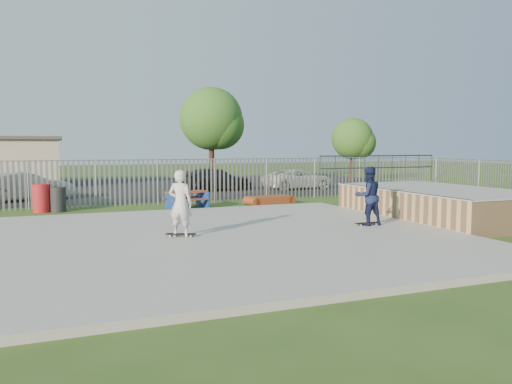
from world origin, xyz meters
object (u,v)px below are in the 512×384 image
object	(u,v)px
car_white	(298,179)
trash_bin_grey	(58,199)
trash_bin_red	(42,198)
tree_mid	(211,119)
tree_right	(352,139)
car_dark	(216,180)
car_silver	(27,186)
funbox	(270,200)
skater_white	(180,203)
picnic_table	(187,200)
skater_navy	(368,196)

from	to	relation	value
car_white	trash_bin_grey	bearing A→B (deg)	108.37
trash_bin_grey	trash_bin_red	bearing A→B (deg)	168.68
tree_mid	tree_right	world-z (taller)	tree_mid
tree_mid	tree_right	bearing A→B (deg)	-8.77
car_dark	car_silver	bearing A→B (deg)	91.19
car_white	funbox	bearing A→B (deg)	139.22
funbox	tree_right	size ratio (longest dim) A/B	0.43
tree_right	tree_mid	bearing A→B (deg)	171.23
trash_bin_red	skater_white	xyz separation A→B (m)	(3.68, -8.04, 0.50)
car_silver	tree_right	xyz separation A→B (m)	(21.44, 5.60, 2.43)
picnic_table	trash_bin_red	bearing A→B (deg)	163.10
picnic_table	tree_mid	distance (m)	14.22
tree_mid	car_white	bearing A→B (deg)	-58.82
picnic_table	tree_right	size ratio (longest dim) A/B	0.40
funbox	tree_right	world-z (taller)	tree_right
picnic_table	trash_bin_red	distance (m)	5.66
funbox	car_white	bearing A→B (deg)	46.66
skater_white	car_silver	bearing A→B (deg)	-35.55
car_white	skater_white	world-z (taller)	skater_white
picnic_table	skater_navy	bearing A→B (deg)	-70.01
trash_bin_red	skater_white	world-z (taller)	skater_white
picnic_table	car_white	world-z (taller)	car_white
funbox	trash_bin_grey	distance (m)	8.79
tree_right	car_silver	bearing A→B (deg)	-165.36
car_dark	skater_navy	size ratio (longest dim) A/B	2.46
funbox	car_white	distance (m)	8.17
trash_bin_grey	tree_mid	xyz separation A→B (m)	(9.83, 11.97, 3.95)
car_silver	skater_white	world-z (taller)	skater_white
car_silver	skater_navy	world-z (taller)	skater_navy
trash_bin_grey	tree_right	bearing A→B (deg)	27.40
car_dark	tree_mid	bearing A→B (deg)	-23.32
picnic_table	tree_mid	bearing A→B (deg)	61.16
funbox	trash_bin_red	world-z (taller)	trash_bin_red
tree_mid	skater_white	bearing A→B (deg)	-108.75
funbox	trash_bin_grey	world-z (taller)	trash_bin_grey
trash_bin_red	car_silver	xyz separation A→B (m)	(-0.79, 4.67, 0.14)
picnic_table	skater_navy	world-z (taller)	skater_navy
trash_bin_grey	tree_right	distance (m)	22.74
skater_navy	skater_white	size ratio (longest dim) A/B	1.00
trash_bin_grey	skater_navy	bearing A→B (deg)	-42.35
trash_bin_red	car_white	world-z (taller)	car_white
picnic_table	skater_white	size ratio (longest dim) A/B	1.04
trash_bin_grey	car_silver	world-z (taller)	car_silver
car_dark	car_white	size ratio (longest dim) A/B	1.03
car_dark	skater_navy	distance (m)	14.73
trash_bin_red	tree_right	distance (m)	23.21
trash_bin_grey	car_silver	distance (m)	4.99
car_white	tree_mid	distance (m)	8.01
funbox	skater_navy	xyz separation A→B (m)	(0.13, -7.40, 0.87)
trash_bin_grey	tree_right	size ratio (longest dim) A/B	0.21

